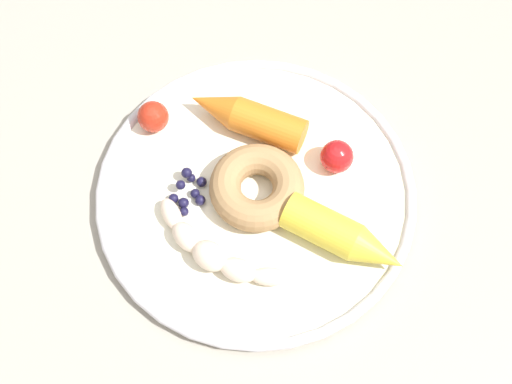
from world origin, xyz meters
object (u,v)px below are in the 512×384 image
banana (213,252)px  carrot_yellow (344,237)px  plate (256,193)px  carrot_orange (246,117)px  donut (257,187)px  tomato_near (337,156)px  dining_table (246,231)px  tomato_mid (153,117)px  blueberry_pile (191,191)px

banana → carrot_yellow: carrot_yellow is taller
plate → carrot_orange: size_ratio=2.57×
donut → tomato_near: bearing=-134.8°
dining_table → tomato_near: bearing=-133.8°
dining_table → plate: bearing=-117.8°
banana → tomato_mid: tomato_mid is taller
dining_table → donut: donut is taller
banana → carrot_orange: 0.16m
blueberry_pile → tomato_mid: tomato_mid is taller
dining_table → plate: size_ratio=3.47×
tomato_mid → carrot_orange: bearing=-158.8°
donut → blueberry_pile: (0.07, 0.03, -0.01)m
carrot_orange → plate: bearing=119.8°
banana → carrot_orange: (0.03, -0.16, 0.01)m
tomato_near → blueberry_pile: bearing=35.2°
tomato_mid → carrot_yellow: bearing=166.9°
dining_table → blueberry_pile: 0.11m
plate → banana: (0.01, 0.09, 0.02)m
carrot_yellow → donut: 0.11m
tomato_near → plate: bearing=43.6°
banana → donut: size_ratio=1.61×
banana → donut: bearing=-99.4°
donut → tomato_mid: tomato_mid is taller
plate → donut: 0.02m
carrot_orange → banana: bearing=100.6°
carrot_yellow → tomato_mid: bearing=-13.1°
carrot_orange → carrot_yellow: 0.18m
carrot_orange → carrot_yellow: (-0.15, 0.10, 0.00)m
tomato_near → tomato_mid: same height
plate → carrot_orange: carrot_orange is taller
banana → blueberry_pile: banana is taller
carrot_yellow → tomato_near: size_ratio=3.71×
carrot_yellow → tomato_mid: 0.26m
plate → donut: size_ratio=3.42×
plate → tomato_near: bearing=-136.4°
carrot_orange → donut: bearing=120.1°
plate → donut: bearing=129.5°
donut → tomato_near: tomato_near is taller
carrot_yellow → blueberry_pile: (0.17, 0.01, -0.01)m
dining_table → tomato_near: size_ratio=33.25×
dining_table → tomato_mid: bearing=-20.3°
carrot_yellow → dining_table: bearing=-4.3°
dining_table → blueberry_pile: bearing=14.7°
tomato_mid → plate: bearing=165.9°
dining_table → carrot_yellow: (-0.12, 0.01, 0.11)m
dining_table → carrot_yellow: carrot_yellow is taller
carrot_yellow → blueberry_pile: 0.17m
plate → banana: bearing=81.9°
dining_table → banana: bearing=86.1°
plate → carrot_yellow: bearing=168.2°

